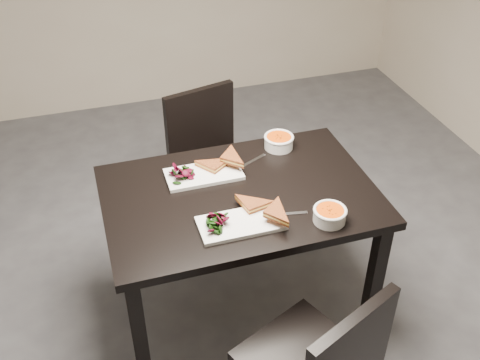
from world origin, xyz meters
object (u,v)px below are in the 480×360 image
Objects in this scene: plate_far at (204,174)px; soup_bowl_far at (279,141)px; soup_bowl_near at (330,214)px; table at (240,210)px; chair_far at (210,155)px; plate_near at (241,223)px.

plate_far is 0.43m from soup_bowl_far.
soup_bowl_far is at bearing 90.29° from soup_bowl_near.
plate_far is (-0.42, 0.47, -0.03)m from soup_bowl_near.
table is at bearing 135.26° from soup_bowl_near.
soup_bowl_near is (0.25, -1.01, 0.30)m from chair_far.
chair_far reaches higher than table.
soup_bowl_near is at bearing -44.74° from table.
soup_bowl_far is (0.35, 0.51, 0.03)m from plate_near.
chair_far is 2.42× the size of plate_near.
chair_far reaches higher than plate_near.
soup_bowl_far is at bearing 45.51° from table.
plate_far is 2.36× the size of soup_bowl_far.
soup_bowl_near is (0.30, -0.29, 0.13)m from table.
soup_bowl_far reaches higher than soup_bowl_near.
plate_near is at bearing -124.92° from soup_bowl_far.
plate_far reaches higher than table.
soup_bowl_near reaches higher than table.
plate_near is at bearing -106.33° from table.
chair_far is at bearing 83.35° from plate_near.
plate_near is 2.50× the size of soup_bowl_near.
chair_far is at bearing 86.25° from table.
plate_far is (-0.06, 0.38, -0.00)m from plate_near.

